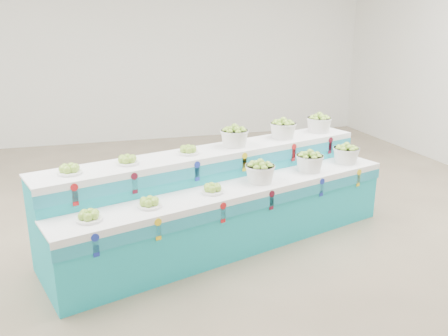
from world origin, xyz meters
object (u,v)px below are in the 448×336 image
at_px(plate_upper_mid, 127,159).
at_px(display_stand, 224,199).
at_px(basket_lower_left, 260,172).
at_px(basket_upper_right, 319,123).

bearing_deg(plate_upper_mid, display_stand, 3.54).
bearing_deg(basket_lower_left, basket_upper_right, 37.48).
height_order(basket_lower_left, basket_upper_right, basket_upper_right).
relative_size(display_stand, basket_lower_left, 12.35).
xyz_separation_m(basket_lower_left, basket_upper_right, (1.15, 0.88, 0.30)).
relative_size(basket_lower_left, plate_upper_mid, 1.37).
xyz_separation_m(basket_lower_left, plate_upper_mid, (-1.41, 0.08, 0.23)).
height_order(display_stand, plate_upper_mid, plate_upper_mid).
bearing_deg(basket_upper_right, display_stand, -154.18).
xyz_separation_m(display_stand, basket_upper_right, (1.52, 0.73, 0.63)).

